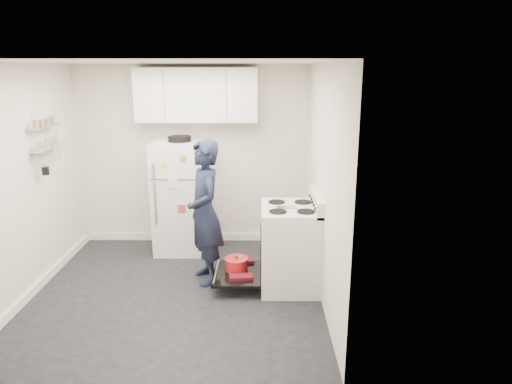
{
  "coord_description": "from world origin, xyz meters",
  "views": [
    {
      "loc": [
        0.92,
        -4.69,
        2.44
      ],
      "look_at": [
        0.89,
        0.42,
        1.05
      ],
      "focal_mm": 32.0,
      "sensor_mm": 36.0,
      "label": 1
    }
  ],
  "objects_px": {
    "open_oven_door": "(237,269)",
    "person": "(205,213)",
    "electric_range": "(289,248)",
    "refrigerator": "(182,196)"
  },
  "relations": [
    {
      "from": "person",
      "to": "electric_range",
      "type": "bearing_deg",
      "value": 61.68
    },
    {
      "from": "electric_range",
      "to": "person",
      "type": "height_order",
      "value": "person"
    },
    {
      "from": "electric_range",
      "to": "open_oven_door",
      "type": "height_order",
      "value": "electric_range"
    },
    {
      "from": "open_oven_door",
      "to": "refrigerator",
      "type": "distance_m",
      "value": 1.45
    },
    {
      "from": "person",
      "to": "refrigerator",
      "type": "bearing_deg",
      "value": -176.7
    },
    {
      "from": "open_oven_door",
      "to": "person",
      "type": "relative_size",
      "value": 0.43
    },
    {
      "from": "electric_range",
      "to": "refrigerator",
      "type": "bearing_deg",
      "value": 141.55
    },
    {
      "from": "electric_range",
      "to": "open_oven_door",
      "type": "xyz_separation_m",
      "value": [
        -0.59,
        0.03,
        -0.28
      ]
    },
    {
      "from": "electric_range",
      "to": "open_oven_door",
      "type": "relative_size",
      "value": 1.54
    },
    {
      "from": "open_oven_door",
      "to": "person",
      "type": "height_order",
      "value": "person"
    }
  ]
}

